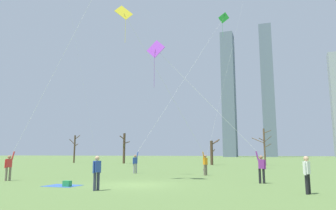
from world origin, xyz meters
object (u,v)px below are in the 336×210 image
bare_tree_right_of_center (264,145)px  picnic_spot (65,184)px  bystander_strolling_midfield (97,171)px  bare_tree_far_right_edge (124,148)px  kite_flyer_midfield_right_purple (231,133)px  kite_flyer_midfield_center_yellow (192,138)px  kite_flyer_midfield_left_teal (34,116)px  bare_tree_center (75,148)px  bare_tree_leftmost (212,151)px  bystander_watching_nearby (307,173)px  kite_flyer_foreground_left_green (156,128)px

bare_tree_right_of_center → picnic_spot: bearing=-106.0°
bystander_strolling_midfield → bare_tree_far_right_edge: (-16.44, 36.20, 1.85)m
kite_flyer_midfield_right_purple → kite_flyer_midfield_center_yellow: bearing=128.7°
kite_flyer_midfield_right_purple → bystander_strolling_midfield: (-5.66, -5.96, -2.07)m
picnic_spot → bare_tree_far_right_edge: size_ratio=0.34×
kite_flyer_midfield_left_teal → bare_tree_far_right_edge: bearing=105.8°
bare_tree_center → bare_tree_leftmost: bearing=-6.0°
kite_flyer_midfield_left_teal → bare_tree_far_right_edge: 33.76m
kite_flyer_midfield_right_purple → bare_tree_center: 44.90m
kite_flyer_midfield_center_yellow → kite_flyer_midfield_left_teal: size_ratio=0.64×
bare_tree_far_right_edge → kite_flyer_midfield_right_purple: bearing=-53.8°
bystander_strolling_midfield → picnic_spot: size_ratio=0.90×
bystander_strolling_midfield → bystander_watching_nearby: 9.53m
bare_tree_right_of_center → bare_tree_center: size_ratio=1.05×
bare_tree_leftmost → bare_tree_far_right_edge: (-15.98, 2.25, 0.69)m
kite_flyer_foreground_left_green → bystander_strolling_midfield: (2.08, -13.71, -3.16)m
bystander_strolling_midfield → picnic_spot: bystander_strolling_midfield is taller
bare_tree_far_right_edge → bare_tree_center: bearing=177.0°
kite_flyer_midfield_center_yellow → kite_flyer_midfield_left_teal: kite_flyer_midfield_left_teal is taller
bystander_watching_nearby → bare_tree_center: 50.55m
kite_flyer_midfield_center_yellow → picnic_spot: size_ratio=6.57×
kite_flyer_foreground_left_green → kite_flyer_midfield_left_teal: 11.24m
kite_flyer_midfield_right_purple → bare_tree_center: kite_flyer_midfield_right_purple is taller
bare_tree_leftmost → kite_flyer_midfield_left_teal: bearing=-102.7°
bare_tree_center → bare_tree_far_right_edge: bearing=-3.0°
bare_tree_right_of_center → bare_tree_far_right_edge: bare_tree_right_of_center is taller
bystander_strolling_midfield → bare_tree_right_of_center: bare_tree_right_of_center is taller
kite_flyer_foreground_left_green → bare_tree_far_right_edge: (-14.36, 22.48, -1.32)m
bystander_watching_nearby → bare_tree_far_right_edge: 43.11m
kite_flyer_midfield_right_purple → kite_flyer_midfield_center_yellow: 5.65m
kite_flyer_midfield_left_teal → bare_tree_right_of_center: 34.75m
bare_tree_far_right_edge → kite_flyer_foreground_left_green: bearing=-57.4°
kite_flyer_foreground_left_green → bare_tree_leftmost: 20.39m
picnic_spot → bare_tree_center: bearing=124.5°
kite_flyer_midfield_right_purple → bystander_watching_nearby: size_ratio=5.87×
kite_flyer_midfield_left_teal → bystander_strolling_midfield: size_ratio=11.37×
bare_tree_leftmost → kite_flyer_midfield_right_purple: bearing=-77.7°
kite_flyer_midfield_right_purple → kite_flyer_midfield_center_yellow: kite_flyer_midfield_center_yellow is taller
bystander_strolling_midfield → bare_tree_leftmost: size_ratio=0.41×
kite_flyer_midfield_center_yellow → bare_tree_right_of_center: kite_flyer_midfield_center_yellow is taller
kite_flyer_midfield_center_yellow → bare_tree_center: 39.32m
kite_flyer_midfield_center_yellow → bare_tree_center: size_ratio=2.29×
kite_flyer_foreground_left_green → picnic_spot: bearing=-92.4°
kite_flyer_midfield_center_yellow → kite_flyer_foreground_left_green: bearing=141.5°
kite_flyer_midfield_center_yellow → picnic_spot: kite_flyer_midfield_center_yellow is taller
kite_flyer_midfield_right_purple → bystander_strolling_midfield: 8.48m
bare_tree_leftmost → bare_tree_center: size_ratio=0.77×
kite_flyer_foreground_left_green → kite_flyer_midfield_right_purple: bearing=-45.1°
bare_tree_far_right_edge → bare_tree_leftmost: bearing=-8.0°
bystander_watching_nearby → kite_flyer_midfield_center_yellow: bearing=130.0°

